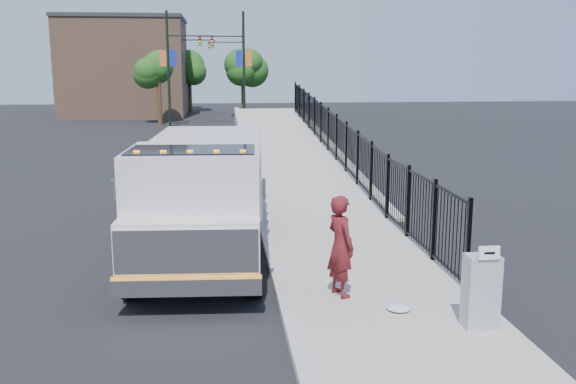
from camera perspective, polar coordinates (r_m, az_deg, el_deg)
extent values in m
plane|color=black|center=(14.23, -1.10, -6.93)|extent=(120.00, 120.00, 0.00)
cube|color=#9E998E|center=(12.67, 8.54, -9.14)|extent=(3.55, 12.00, 0.12)
cube|color=#ADAAA3|center=(12.33, -0.26, -9.49)|extent=(0.30, 12.00, 0.16)
cube|color=#9E998E|center=(29.98, 0.21, 2.82)|extent=(3.95, 24.06, 3.19)
cube|color=black|center=(26.14, 4.31, 3.51)|extent=(0.10, 28.00, 1.80)
cube|color=black|center=(15.76, -7.32, -2.91)|extent=(1.53, 7.55, 0.24)
cube|color=silver|center=(13.05, -8.28, -0.96)|extent=(2.73, 2.57, 2.21)
cube|color=silver|center=(11.85, -8.81, -4.99)|extent=(2.63, 0.92, 1.10)
cube|color=silver|center=(11.46, -9.01, -5.57)|extent=(2.54, 0.23, 0.94)
cube|color=silver|center=(11.55, -8.97, -8.31)|extent=(2.65, 0.35, 0.31)
cube|color=orange|center=(11.50, -9.00, -7.54)|extent=(2.65, 0.21, 0.07)
cube|color=black|center=(12.65, -8.48, 1.70)|extent=(2.51, 1.57, 0.94)
cube|color=silver|center=(16.93, -7.05, 1.91)|extent=(2.91, 4.78, 1.87)
cube|color=silver|center=(12.09, -15.34, 0.17)|extent=(0.07, 0.07, 0.39)
cube|color=silver|center=(11.81, -2.16, 0.31)|extent=(0.07, 0.07, 0.39)
cube|color=orange|center=(12.34, -13.31, 3.45)|extent=(0.12, 0.09, 0.07)
cube|color=orange|center=(12.26, -11.02, 3.50)|extent=(0.12, 0.09, 0.07)
cube|color=orange|center=(12.20, -8.71, 3.54)|extent=(0.12, 0.09, 0.07)
cube|color=orange|center=(12.16, -6.38, 3.57)|extent=(0.12, 0.09, 0.07)
cube|color=orange|center=(12.14, -4.04, 3.60)|extent=(0.12, 0.09, 0.07)
cylinder|color=black|center=(12.78, -13.66, -6.83)|extent=(0.42, 1.12, 1.10)
cylinder|color=black|center=(12.55, -3.14, -6.84)|extent=(0.42, 1.12, 1.10)
cylinder|color=black|center=(17.92, -10.51, -1.44)|extent=(0.42, 1.12, 1.10)
cylinder|color=black|center=(17.76, -3.08, -1.38)|extent=(0.42, 1.12, 1.10)
cylinder|color=black|center=(19.10, -10.04, -0.63)|extent=(0.42, 1.12, 1.10)
cylinder|color=black|center=(18.95, -3.08, -0.57)|extent=(0.42, 1.12, 1.10)
imported|color=#591517|center=(12.16, 4.69, -4.80)|extent=(0.70, 0.83, 1.94)
cube|color=gray|center=(11.26, 16.77, -8.46)|extent=(0.55, 0.40, 1.25)
cube|color=white|center=(10.84, 17.44, -5.18)|extent=(0.35, 0.04, 0.22)
ellipsoid|color=silver|center=(11.84, 9.80, -10.08)|extent=(0.44, 0.44, 0.11)
cylinder|color=black|center=(46.01, -10.58, 10.63)|extent=(0.18, 0.18, 8.00)
cube|color=black|center=(45.96, -8.64, 13.56)|extent=(3.20, 0.08, 0.08)
cube|color=black|center=(45.91, -6.78, 13.17)|extent=(0.18, 0.22, 0.60)
cube|color=#152098|center=(45.99, -10.17, 11.64)|extent=(0.45, 0.04, 1.10)
cube|color=#D4522B|center=(46.04, -11.06, 11.60)|extent=(0.45, 0.04, 1.10)
cylinder|color=black|center=(46.27, -3.94, 10.79)|extent=(0.18, 0.18, 8.00)
cube|color=black|center=(46.26, -6.02, 13.61)|extent=(3.20, 0.08, 0.08)
cube|color=black|center=(46.26, -7.84, 13.13)|extent=(0.18, 0.22, 0.60)
cube|color=#C46026|center=(46.28, -3.51, 11.79)|extent=(0.45, 0.04, 1.10)
cube|color=#1027A0|center=(46.25, -4.40, 11.78)|extent=(0.45, 0.04, 1.10)
cylinder|color=black|center=(54.12, -9.90, 10.74)|extent=(0.18, 0.18, 8.00)
cube|color=black|center=(54.07, -8.25, 13.23)|extent=(3.20, 0.08, 0.08)
cube|color=black|center=(54.03, -6.68, 12.90)|extent=(0.18, 0.22, 0.60)
cube|color=navy|center=(54.09, -9.56, 11.60)|extent=(0.45, 0.04, 1.10)
cube|color=#CC5C0E|center=(54.14, -10.31, 11.57)|extent=(0.45, 0.04, 1.10)
cylinder|color=black|center=(59.51, -3.98, 10.92)|extent=(0.18, 0.18, 8.00)
cube|color=black|center=(59.50, -5.60, 13.11)|extent=(3.20, 0.08, 0.08)
cube|color=black|center=(59.48, -7.01, 12.75)|extent=(0.18, 0.22, 0.60)
cube|color=orange|center=(59.53, -3.65, 11.70)|extent=(0.45, 0.04, 1.10)
cube|color=#215C9D|center=(59.50, -4.34, 11.69)|extent=(0.45, 0.04, 1.10)
cylinder|color=#382314|center=(48.46, -11.36, 7.78)|extent=(0.36, 0.36, 3.20)
sphere|color=#194714|center=(48.38, -11.47, 10.62)|extent=(2.37, 2.37, 2.37)
cylinder|color=#382314|center=(53.86, -3.99, 8.32)|extent=(0.36, 0.36, 3.20)
sphere|color=#194714|center=(53.79, -4.03, 10.87)|extent=(2.50, 2.50, 2.50)
cylinder|color=#382314|center=(60.97, -8.71, 8.58)|extent=(0.36, 0.36, 3.20)
sphere|color=#194714|center=(60.91, -8.78, 10.83)|extent=(2.87, 2.87, 2.87)
cube|color=#8C664C|center=(57.99, -14.20, 10.60)|extent=(10.00, 10.00, 8.00)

